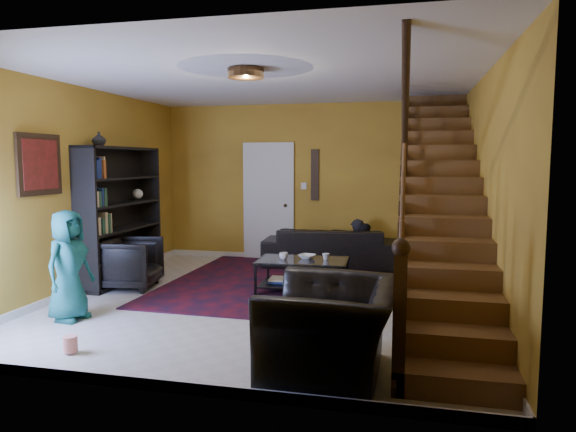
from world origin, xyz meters
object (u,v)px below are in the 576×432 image
Objects in this scene: sofa at (331,247)px; coffee_table at (303,274)px; armchair_right at (331,329)px; armchair_left at (130,263)px; bookshelf at (121,217)px.

coffee_table is at bearing 82.40° from sofa.
sofa is 1.84× the size of coffee_table.
armchair_right is (0.62, -4.42, 0.06)m from sofa.
coffee_table is at bearing -162.72° from armchair_right.
armchair_right is at bearing -134.95° from armchair_left.
coffee_table is (-0.13, -1.82, -0.07)m from sofa.
armchair_left reaches higher than coffee_table.
sofa is at bearing 85.82° from coffee_table.
armchair_left is at bearing -173.25° from coffee_table.
bookshelf is at bearing -126.49° from armchair_right.
sofa is 2.90× the size of armchair_left.
armchair_left is 2.45m from coffee_table.
armchair_left is at bearing -124.88° from armchair_right.
coffee_table is at bearing -2.55° from bookshelf.
bookshelf is 3.44m from sofa.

